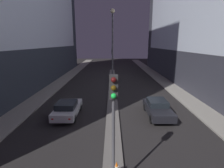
{
  "coord_description": "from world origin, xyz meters",
  "views": [
    {
      "loc": [
        -0.06,
        -3.36,
        6.13
      ],
      "look_at": [
        -0.02,
        19.31,
        0.76
      ],
      "focal_mm": 28.0,
      "sensor_mm": 36.0,
      "label": 1
    }
  ],
  "objects_px": {
    "traffic_light_mid": "(112,56)",
    "car_right_lane": "(157,108)",
    "street_lamp": "(112,44)",
    "traffic_light_near": "(113,109)",
    "traffic_cone_far": "(116,168)",
    "car_left_lane": "(67,109)"
  },
  "relations": [
    {
      "from": "traffic_light_mid",
      "to": "car_right_lane",
      "type": "bearing_deg",
      "value": -78.65
    },
    {
      "from": "traffic_light_mid",
      "to": "street_lamp",
      "type": "relative_size",
      "value": 0.52
    },
    {
      "from": "traffic_light_near",
      "to": "traffic_cone_far",
      "type": "height_order",
      "value": "traffic_light_near"
    },
    {
      "from": "traffic_light_near",
      "to": "car_right_lane",
      "type": "xyz_separation_m",
      "value": [
        3.82,
        7.73,
        -2.97
      ]
    },
    {
      "from": "traffic_light_mid",
      "to": "car_left_lane",
      "type": "height_order",
      "value": "traffic_light_mid"
    },
    {
      "from": "car_left_lane",
      "to": "traffic_light_mid",
      "type": "bearing_deg",
      "value": 78.71
    },
    {
      "from": "traffic_cone_far",
      "to": "traffic_light_mid",
      "type": "bearing_deg",
      "value": 90.34
    },
    {
      "from": "traffic_light_mid",
      "to": "car_left_lane",
      "type": "distance_m",
      "value": 19.76
    },
    {
      "from": "traffic_cone_far",
      "to": "street_lamp",
      "type": "bearing_deg",
      "value": 90.74
    },
    {
      "from": "traffic_light_near",
      "to": "street_lamp",
      "type": "relative_size",
      "value": 0.52
    },
    {
      "from": "traffic_light_mid",
      "to": "car_right_lane",
      "type": "distance_m",
      "value": 19.66
    },
    {
      "from": "traffic_light_near",
      "to": "street_lamp",
      "type": "height_order",
      "value": "street_lamp"
    },
    {
      "from": "traffic_light_mid",
      "to": "car_right_lane",
      "type": "height_order",
      "value": "traffic_light_mid"
    },
    {
      "from": "street_lamp",
      "to": "car_left_lane",
      "type": "relative_size",
      "value": 2.31
    },
    {
      "from": "street_lamp",
      "to": "traffic_cone_far",
      "type": "distance_m",
      "value": 13.24
    },
    {
      "from": "car_right_lane",
      "to": "street_lamp",
      "type": "bearing_deg",
      "value": 127.0
    },
    {
      "from": "street_lamp",
      "to": "traffic_light_mid",
      "type": "bearing_deg",
      "value": 90.0
    },
    {
      "from": "car_left_lane",
      "to": "car_right_lane",
      "type": "height_order",
      "value": "car_right_lane"
    },
    {
      "from": "traffic_cone_far",
      "to": "car_right_lane",
      "type": "distance_m",
      "value": 7.85
    },
    {
      "from": "street_lamp",
      "to": "car_right_lane",
      "type": "xyz_separation_m",
      "value": [
        3.82,
        -5.07,
        -5.3
      ]
    },
    {
      "from": "traffic_light_mid",
      "to": "traffic_cone_far",
      "type": "relative_size",
      "value": 7.41
    },
    {
      "from": "car_right_lane",
      "to": "traffic_light_mid",
      "type": "bearing_deg",
      "value": 101.35
    }
  ]
}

